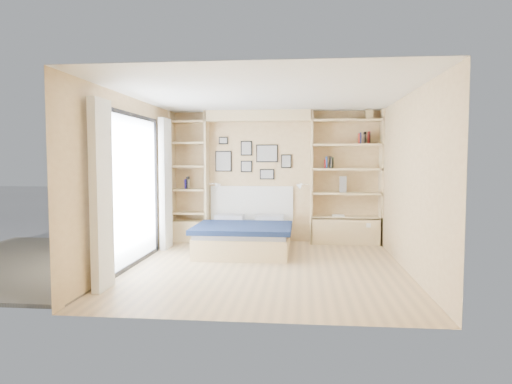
# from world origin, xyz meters

# --- Properties ---
(ground) EXTENTS (4.50, 4.50, 0.00)m
(ground) POSITION_xyz_m (0.00, 0.00, 0.00)
(ground) COLOR tan
(ground) RESTS_ON ground
(room_shell) EXTENTS (4.50, 4.50, 4.50)m
(room_shell) POSITION_xyz_m (-0.39, 1.52, 1.08)
(room_shell) COLOR #DCBA83
(room_shell) RESTS_ON ground
(bed) EXTENTS (1.61, 1.98, 1.07)m
(bed) POSITION_xyz_m (-0.45, 1.25, 0.26)
(bed) COLOR #D8C089
(bed) RESTS_ON ground
(photo_gallery) EXTENTS (1.48, 0.02, 0.82)m
(photo_gallery) POSITION_xyz_m (-0.45, 2.22, 1.60)
(photo_gallery) COLOR black
(photo_gallery) RESTS_ON ground
(reading_lamps) EXTENTS (1.92, 0.12, 0.15)m
(reading_lamps) POSITION_xyz_m (-0.30, 2.00, 1.10)
(reading_lamps) COLOR silver
(reading_lamps) RESTS_ON ground
(shelf_decor) EXTENTS (3.56, 0.23, 2.03)m
(shelf_decor) POSITION_xyz_m (1.11, 2.07, 1.69)
(shelf_decor) COLOR #A51E1E
(shelf_decor) RESTS_ON ground
(deck) EXTENTS (3.20, 4.00, 0.05)m
(deck) POSITION_xyz_m (-3.60, 0.00, 0.00)
(deck) COLOR #665C4B
(deck) RESTS_ON ground
(deck_chair) EXTENTS (0.50, 0.80, 0.79)m
(deck_chair) POSITION_xyz_m (-3.08, 1.09, 0.38)
(deck_chair) COLOR tan
(deck_chair) RESTS_ON ground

